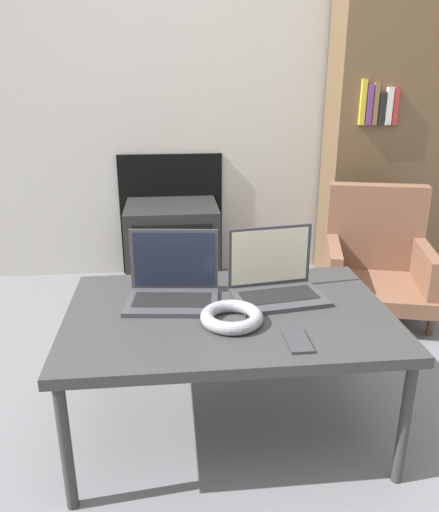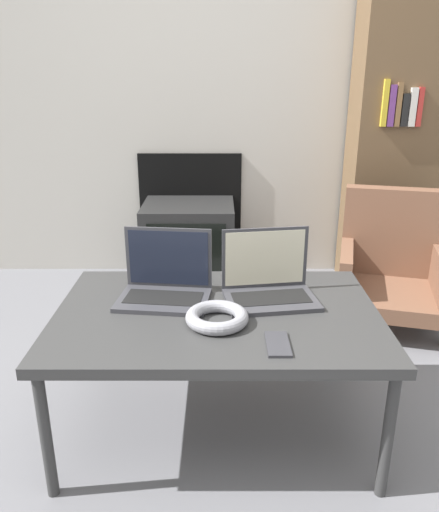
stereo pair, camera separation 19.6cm
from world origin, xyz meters
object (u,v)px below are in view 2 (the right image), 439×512
Objects in this scene: laptop_left at (168,283)px; armchair at (394,264)px; laptop_right at (271,283)px; tv at (191,245)px; headphones at (219,317)px; phone at (280,344)px.

laptop_left is 1.37m from armchair.
laptop_right is at bearing -118.33° from armchair.
armchair is at bearing -23.06° from tv.
laptop_left is 1.28m from tv.
laptop_left is at bearing 171.39° from laptop_right.
headphones is 0.30× the size of armchair.
laptop_right is 1.33m from tv.
laptop_right is 0.35m from phone.
headphones is at bearing -140.81° from laptop_right.
tv is (-0.18, 1.45, -0.24)m from headphones.
phone is at bearing -108.31° from armchair.
laptop_right is at bearing -73.71° from tv.
headphones is (0.19, -0.20, -0.03)m from laptop_left.
armchair is (1.10, 0.78, -0.22)m from laptop_left.
phone is at bearing -77.20° from tv.
tv is (0.01, 1.25, -0.28)m from laptop_left.
laptop_right reaches higher than headphones.
laptop_right is at bearing 89.60° from phone.
laptop_left is 0.63× the size of tv.
laptop_left is 0.37m from laptop_right.
headphones reaches higher than phone.
laptop_left reaches higher than headphones.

